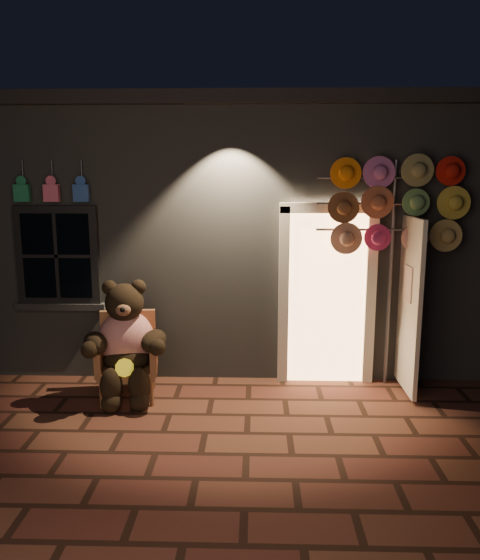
{
  "coord_description": "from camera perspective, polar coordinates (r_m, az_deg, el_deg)",
  "views": [
    {
      "loc": [
        0.5,
        -5.0,
        2.51
      ],
      "look_at": [
        0.32,
        1.0,
        1.35
      ],
      "focal_mm": 35.0,
      "sensor_mm": 36.0,
      "label": 1
    }
  ],
  "objects": [
    {
      "name": "hat_rack",
      "position": [
        6.48,
        16.05,
        7.39
      ],
      "size": [
        1.67,
        0.22,
        2.7
      ],
      "color": "#59595E",
      "rests_on": "ground"
    },
    {
      "name": "ground",
      "position": [
        5.62,
        -3.68,
        -15.63
      ],
      "size": [
        60.0,
        60.0,
        0.0
      ],
      "primitive_type": "plane",
      "color": "brown",
      "rests_on": "ground"
    },
    {
      "name": "wicker_armchair",
      "position": [
        6.42,
        -11.64,
        -7.71
      ],
      "size": [
        0.74,
        0.69,
        0.96
      ],
      "rotation": [
        0.0,
        0.0,
        0.16
      ],
      "color": "brown",
      "rests_on": "ground"
    },
    {
      "name": "teddy_bear",
      "position": [
        6.25,
        -11.86,
        -6.4
      ],
      "size": [
        0.99,
        0.83,
        1.38
      ],
      "rotation": [
        0.0,
        0.0,
        0.16
      ],
      "color": "red",
      "rests_on": "ground"
    },
    {
      "name": "shop_building",
      "position": [
        9.03,
        -1.45,
        6.02
      ],
      "size": [
        7.3,
        5.95,
        3.51
      ],
      "color": "slate",
      "rests_on": "ground"
    }
  ]
}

